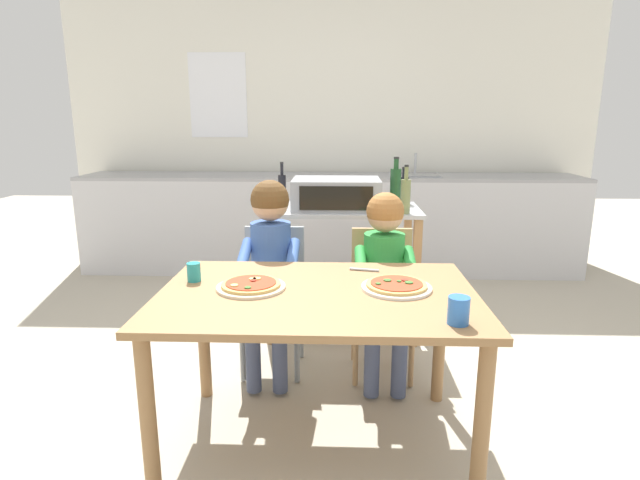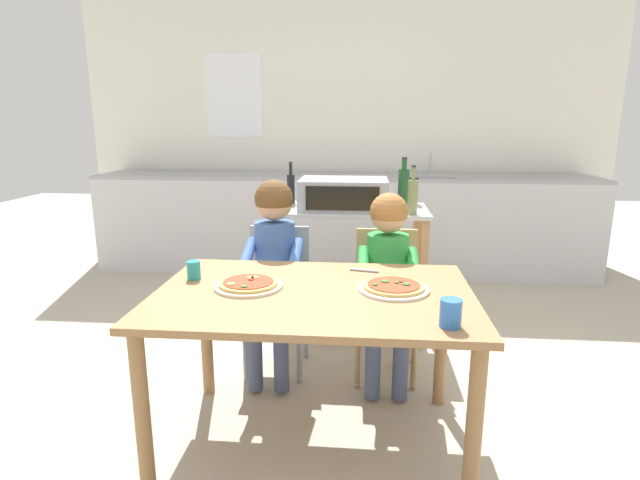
{
  "view_description": "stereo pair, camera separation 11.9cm",
  "coord_description": "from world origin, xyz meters",
  "px_view_note": "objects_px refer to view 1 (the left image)",
  "views": [
    {
      "loc": [
        0.09,
        -2.0,
        1.42
      ],
      "look_at": [
        0.0,
        0.3,
        0.87
      ],
      "focal_mm": 28.31,
      "sensor_mm": 36.0,
      "label": 1
    },
    {
      "loc": [
        0.2,
        -1.99,
        1.42
      ],
      "look_at": [
        0.0,
        0.3,
        0.87
      ],
      "focal_mm": 28.31,
      "sensor_mm": 36.0,
      "label": 2
    }
  ],
  "objects_px": {
    "toaster_oven": "(336,194)",
    "bottle_tall_green_wine": "(404,189)",
    "bottle_clear_vinegar": "(282,188)",
    "serving_spoon": "(364,270)",
    "child_in_green_shirt": "(385,263)",
    "bottle_slim_sauce": "(406,195)",
    "drinking_cup_teal": "(194,272)",
    "child_in_blue_striped_shirt": "(270,253)",
    "drinking_cup_blue": "(459,310)",
    "bottle_brown_beer": "(395,187)",
    "dining_chair_right": "(382,291)",
    "dining_chair_left": "(273,288)",
    "pizza_plate_cream": "(251,286)",
    "dining_table": "(317,312)",
    "kitchen_island_cart": "(342,251)",
    "pizza_plate_white": "(396,286)"
  },
  "relations": [
    {
      "from": "pizza_plate_white",
      "to": "drinking_cup_teal",
      "type": "distance_m",
      "value": 0.89
    },
    {
      "from": "bottle_clear_vinegar",
      "to": "serving_spoon",
      "type": "height_order",
      "value": "bottle_clear_vinegar"
    },
    {
      "from": "dining_chair_left",
      "to": "bottle_tall_green_wine",
      "type": "bearing_deg",
      "value": 41.64
    },
    {
      "from": "bottle_tall_green_wine",
      "to": "pizza_plate_cream",
      "type": "relative_size",
      "value": 0.84
    },
    {
      "from": "child_in_blue_striped_shirt",
      "to": "child_in_green_shirt",
      "type": "bearing_deg",
      "value": -2.7
    },
    {
      "from": "bottle_brown_beer",
      "to": "dining_table",
      "type": "relative_size",
      "value": 0.25
    },
    {
      "from": "child_in_blue_striped_shirt",
      "to": "drinking_cup_blue",
      "type": "height_order",
      "value": "child_in_blue_striped_shirt"
    },
    {
      "from": "bottle_brown_beer",
      "to": "pizza_plate_white",
      "type": "xyz_separation_m",
      "value": [
        -0.12,
        -1.21,
        -0.26
      ]
    },
    {
      "from": "toaster_oven",
      "to": "bottle_brown_beer",
      "type": "xyz_separation_m",
      "value": [
        0.38,
        0.03,
        0.04
      ]
    },
    {
      "from": "dining_table",
      "to": "drinking_cup_blue",
      "type": "relative_size",
      "value": 13.33
    },
    {
      "from": "bottle_slim_sauce",
      "to": "pizza_plate_white",
      "type": "distance_m",
      "value": 1.06
    },
    {
      "from": "toaster_oven",
      "to": "drinking_cup_blue",
      "type": "bearing_deg",
      "value": -74.18
    },
    {
      "from": "bottle_brown_beer",
      "to": "bottle_tall_green_wine",
      "type": "distance_m",
      "value": 0.23
    },
    {
      "from": "child_in_green_shirt",
      "to": "child_in_blue_striped_shirt",
      "type": "bearing_deg",
      "value": 177.3
    },
    {
      "from": "bottle_clear_vinegar",
      "to": "serving_spoon",
      "type": "xyz_separation_m",
      "value": [
        0.51,
        -1.12,
        -0.24
      ]
    },
    {
      "from": "toaster_oven",
      "to": "bottle_tall_green_wine",
      "type": "bearing_deg",
      "value": 27.22
    },
    {
      "from": "bottle_clear_vinegar",
      "to": "toaster_oven",
      "type": "bearing_deg",
      "value": -28.3
    },
    {
      "from": "kitchen_island_cart",
      "to": "bottle_brown_beer",
      "type": "height_order",
      "value": "bottle_brown_beer"
    },
    {
      "from": "dining_table",
      "to": "child_in_blue_striped_shirt",
      "type": "relative_size",
      "value": 1.22
    },
    {
      "from": "toaster_oven",
      "to": "drinking_cup_teal",
      "type": "xyz_separation_m",
      "value": [
        -0.62,
        -1.11,
        -0.19
      ]
    },
    {
      "from": "bottle_clear_vinegar",
      "to": "dining_chair_right",
      "type": "distance_m",
      "value": 1.07
    },
    {
      "from": "kitchen_island_cart",
      "to": "dining_chair_left",
      "type": "xyz_separation_m",
      "value": [
        -0.4,
        -0.52,
        -0.09
      ]
    },
    {
      "from": "dining_chair_right",
      "to": "serving_spoon",
      "type": "xyz_separation_m",
      "value": [
        -0.12,
        -0.41,
        0.25
      ]
    },
    {
      "from": "pizza_plate_cream",
      "to": "bottle_brown_beer",
      "type": "bearing_deg",
      "value": 58.98
    },
    {
      "from": "bottle_tall_green_wine",
      "to": "drinking_cup_teal",
      "type": "distance_m",
      "value": 1.74
    },
    {
      "from": "drinking_cup_teal",
      "to": "serving_spoon",
      "type": "relative_size",
      "value": 0.6
    },
    {
      "from": "child_in_green_shirt",
      "to": "drinking_cup_blue",
      "type": "distance_m",
      "value": 0.94
    },
    {
      "from": "dining_chair_left",
      "to": "pizza_plate_cream",
      "type": "distance_m",
      "value": 0.75
    },
    {
      "from": "dining_table",
      "to": "dining_chair_right",
      "type": "height_order",
      "value": "dining_chair_right"
    },
    {
      "from": "drinking_cup_teal",
      "to": "serving_spoon",
      "type": "bearing_deg",
      "value": 13.53
    },
    {
      "from": "bottle_clear_vinegar",
      "to": "dining_table",
      "type": "relative_size",
      "value": 0.21
    },
    {
      "from": "child_in_green_shirt",
      "to": "serving_spoon",
      "type": "height_order",
      "value": "child_in_green_shirt"
    },
    {
      "from": "pizza_plate_cream",
      "to": "bottle_clear_vinegar",
      "type": "bearing_deg",
      "value": 90.69
    },
    {
      "from": "bottle_slim_sauce",
      "to": "drinking_cup_teal",
      "type": "distance_m",
      "value": 1.43
    },
    {
      "from": "bottle_brown_beer",
      "to": "bottle_clear_vinegar",
      "type": "height_order",
      "value": "bottle_brown_beer"
    },
    {
      "from": "toaster_oven",
      "to": "dining_table",
      "type": "bearing_deg",
      "value": -93.29
    },
    {
      "from": "bottle_slim_sauce",
      "to": "dining_table",
      "type": "bearing_deg",
      "value": -114.89
    },
    {
      "from": "child_in_green_shirt",
      "to": "bottle_slim_sauce",
      "type": "bearing_deg",
      "value": 71.25
    },
    {
      "from": "dining_chair_right",
      "to": "child_in_blue_striped_shirt",
      "type": "relative_size",
      "value": 0.75
    },
    {
      "from": "bottle_tall_green_wine",
      "to": "pizza_plate_cream",
      "type": "distance_m",
      "value": 1.67
    },
    {
      "from": "drinking_cup_teal",
      "to": "dining_table",
      "type": "bearing_deg",
      "value": -12.1
    },
    {
      "from": "bottle_tall_green_wine",
      "to": "child_in_green_shirt",
      "type": "height_order",
      "value": "bottle_tall_green_wine"
    },
    {
      "from": "dining_table",
      "to": "bottle_clear_vinegar",
      "type": "bearing_deg",
      "value": 101.93
    },
    {
      "from": "toaster_oven",
      "to": "child_in_green_shirt",
      "type": "distance_m",
      "value": 0.74
    },
    {
      "from": "dining_chair_left",
      "to": "drinking_cup_blue",
      "type": "bearing_deg",
      "value": -53.22
    },
    {
      "from": "pizza_plate_cream",
      "to": "dining_table",
      "type": "bearing_deg",
      "value": -5.75
    },
    {
      "from": "kitchen_island_cart",
      "to": "bottle_clear_vinegar",
      "type": "height_order",
      "value": "bottle_clear_vinegar"
    },
    {
      "from": "bottle_slim_sauce",
      "to": "dining_table",
      "type": "height_order",
      "value": "bottle_slim_sauce"
    },
    {
      "from": "child_in_blue_striped_shirt",
      "to": "drinking_cup_blue",
      "type": "distance_m",
      "value": 1.24
    },
    {
      "from": "dining_chair_right",
      "to": "drinking_cup_teal",
      "type": "distance_m",
      "value": 1.11
    }
  ]
}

